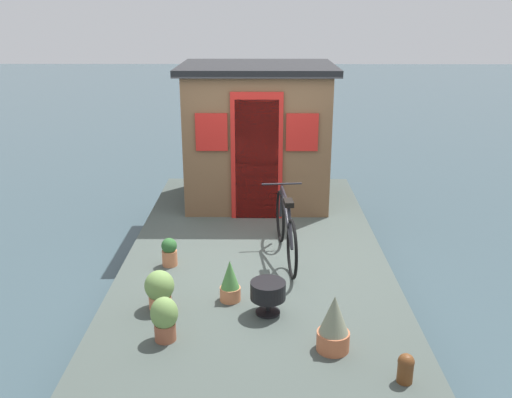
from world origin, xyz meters
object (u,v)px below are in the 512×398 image
(potted_plant_fern, at_px, (334,325))
(potted_plant_thyme, at_px, (169,252))
(bicycle, at_px, (286,228))
(charcoal_grill, at_px, (268,292))
(potted_plant_mint, at_px, (230,281))
(houseboat_cabin, at_px, (257,134))
(mooring_bollard, at_px, (406,367))
(potted_plant_succulent, at_px, (164,318))
(potted_plant_lavender, at_px, (160,289))

(potted_plant_fern, xyz_separation_m, potted_plant_thyme, (1.71, 1.70, -0.08))
(bicycle, relative_size, charcoal_grill, 4.91)
(bicycle, height_order, potted_plant_mint, bicycle)
(houseboat_cabin, bearing_deg, mooring_bollard, -165.12)
(potted_plant_thyme, distance_m, potted_plant_mint, 1.12)
(bicycle, bearing_deg, charcoal_grill, 170.25)
(potted_plant_mint, relative_size, charcoal_grill, 1.28)
(houseboat_cabin, height_order, potted_plant_thyme, houseboat_cabin)
(potted_plant_succulent, height_order, charcoal_grill, potted_plant_succulent)
(potted_plant_thyme, xyz_separation_m, charcoal_grill, (-1.09, -1.14, 0.07))
(potted_plant_fern, distance_m, potted_plant_succulent, 1.51)
(houseboat_cabin, bearing_deg, potted_plant_mint, 175.53)
(potted_plant_lavender, xyz_separation_m, potted_plant_succulent, (-0.57, -0.14, 0.01))
(bicycle, xyz_separation_m, potted_plant_mint, (-1.06, 0.61, -0.16))
(potted_plant_lavender, distance_m, potted_plant_succulent, 0.59)
(potted_plant_lavender, bearing_deg, potted_plant_fern, -113.49)
(potted_plant_lavender, xyz_separation_m, potted_plant_thyme, (1.00, 0.06, -0.04))
(houseboat_cabin, distance_m, potted_plant_mint, 3.38)
(bicycle, relative_size, potted_plant_lavender, 4.23)
(potted_plant_mint, distance_m, charcoal_grill, 0.46)
(potted_plant_lavender, xyz_separation_m, potted_plant_mint, (0.17, -0.69, -0.00))
(bicycle, bearing_deg, potted_plant_lavender, 133.32)
(bicycle, xyz_separation_m, mooring_bollard, (-2.39, -0.86, -0.24))
(houseboat_cabin, xyz_separation_m, bicycle, (-2.20, -0.36, -0.68))
(bicycle, xyz_separation_m, potted_plant_succulent, (-1.80, 1.16, -0.15))
(potted_plant_lavender, height_order, potted_plant_succulent, potted_plant_succulent)
(houseboat_cabin, bearing_deg, potted_plant_thyme, 157.51)
(potted_plant_succulent, xyz_separation_m, mooring_bollard, (-0.59, -2.03, -0.09))
(potted_plant_thyme, bearing_deg, charcoal_grill, -133.74)
(bicycle, bearing_deg, mooring_bollard, -160.15)
(mooring_bollard, bearing_deg, potted_plant_lavender, 61.80)
(potted_plant_lavender, bearing_deg, bicycle, -46.68)
(potted_plant_succulent, bearing_deg, potted_plant_thyme, 7.28)
(houseboat_cabin, distance_m, mooring_bollard, 4.84)
(potted_plant_lavender, height_order, potted_plant_thyme, potted_plant_lavender)
(houseboat_cabin, bearing_deg, potted_plant_succulent, 168.60)
(potted_plant_lavender, height_order, potted_plant_mint, potted_plant_mint)
(houseboat_cabin, bearing_deg, charcoal_grill, -177.88)
(houseboat_cabin, distance_m, potted_plant_lavender, 3.66)
(bicycle, height_order, potted_plant_lavender, bicycle)
(potted_plant_fern, height_order, mooring_bollard, potted_plant_fern)
(houseboat_cabin, distance_m, potted_plant_thyme, 2.78)
(potted_plant_succulent, xyz_separation_m, charcoal_grill, (0.48, -0.94, 0.01))
(houseboat_cabin, relative_size, potted_plant_fern, 4.30)
(charcoal_grill, xyz_separation_m, mooring_bollard, (-1.07, -1.09, -0.10))
(potted_plant_lavender, xyz_separation_m, mooring_bollard, (-1.16, -2.17, -0.08))
(potted_plant_fern, relative_size, mooring_bollard, 2.08)
(potted_plant_fern, xyz_separation_m, charcoal_grill, (0.62, 0.57, -0.02))
(potted_plant_fern, distance_m, potted_plant_thyme, 2.42)
(bicycle, height_order, potted_plant_thyme, bicycle)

